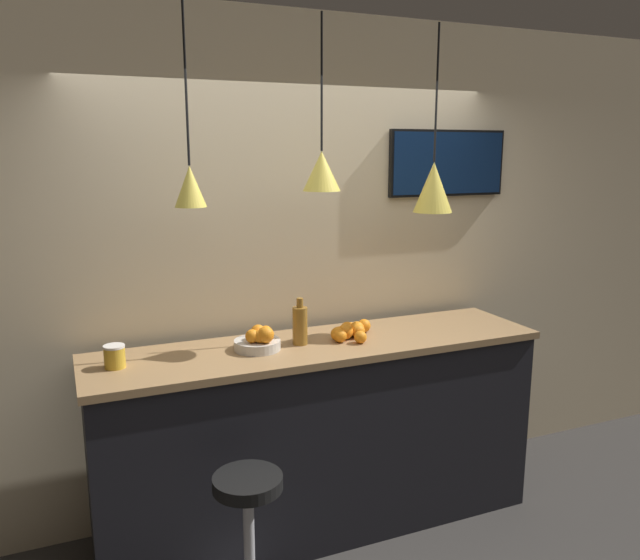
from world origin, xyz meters
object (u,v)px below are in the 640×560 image
(fruit_bowl, at_px, (259,340))
(mounted_tv, at_px, (448,163))
(bar_stool, at_px, (249,533))
(juice_bottle, at_px, (300,325))
(spread_jar, at_px, (115,356))

(fruit_bowl, relative_size, mounted_tv, 0.30)
(bar_stool, relative_size, mounted_tv, 0.88)
(bar_stool, distance_m, juice_bottle, 1.08)
(bar_stool, distance_m, mounted_tv, 2.47)
(spread_jar, relative_size, mounted_tv, 0.14)
(juice_bottle, distance_m, mounted_tv, 1.46)
(juice_bottle, bearing_deg, spread_jar, -180.00)
(fruit_bowl, xyz_separation_m, spread_jar, (-0.72, 0.01, 0.00))
(bar_stool, bearing_deg, juice_bottle, 50.96)
(bar_stool, relative_size, juice_bottle, 2.84)
(bar_stool, height_order, fruit_bowl, fruit_bowl)
(spread_jar, bearing_deg, mounted_tv, 9.44)
(juice_bottle, xyz_separation_m, mounted_tv, (1.14, 0.35, 0.84))
(spread_jar, height_order, mounted_tv, mounted_tv)
(juice_bottle, bearing_deg, mounted_tv, 16.99)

